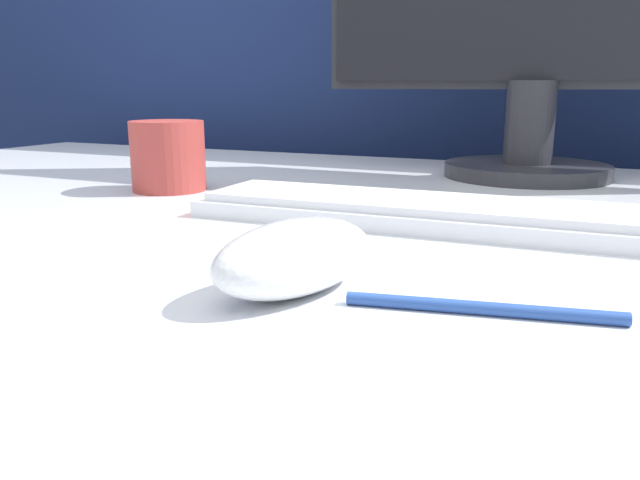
% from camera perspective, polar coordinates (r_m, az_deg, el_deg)
% --- Properties ---
extents(partition_panel, '(5.00, 0.03, 1.37)m').
position_cam_1_polar(partition_panel, '(1.28, 13.00, 4.73)').
color(partition_panel, navy).
rests_on(partition_panel, ground_plane).
extents(computer_mouse_near, '(0.10, 0.14, 0.05)m').
position_cam_1_polar(computer_mouse_near, '(0.39, -2.26, -1.54)').
color(computer_mouse_near, white).
rests_on(computer_mouse_near, desk).
extents(keyboard, '(0.43, 0.13, 0.02)m').
position_cam_1_polar(keyboard, '(0.60, 8.45, 2.61)').
color(keyboard, white).
rests_on(keyboard, desk).
extents(mug, '(0.09, 0.09, 0.09)m').
position_cam_1_polar(mug, '(0.81, -13.72, 7.47)').
color(mug, '#A33833').
rests_on(mug, desk).
extents(pen, '(0.16, 0.04, 0.01)m').
position_cam_1_polar(pen, '(0.37, 14.58, -6.06)').
color(pen, '#284C9E').
rests_on(pen, desk).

